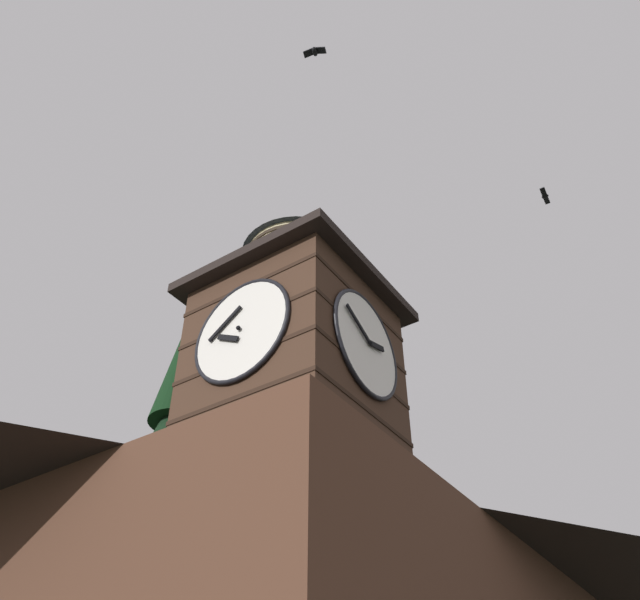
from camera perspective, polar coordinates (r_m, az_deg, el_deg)
name	(u,v)px	position (r m, az deg, el deg)	size (l,w,h in m)	color
clock_tower	(295,357)	(15.60, -2.10, -4.84)	(4.43, 4.43, 8.13)	#422B1E
pine_tree_behind	(156,570)	(17.13, -13.71, -21.36)	(5.02, 5.02, 14.14)	#473323
pine_tree_aside	(311,560)	(21.91, -0.78, -21.13)	(6.70, 6.70, 20.96)	#473323
flying_bird_high	(315,52)	(20.09, -0.45, 20.30)	(0.41, 0.67, 0.16)	black
flying_bird_low	(545,196)	(21.22, 18.54, 8.32)	(0.71, 0.21, 0.11)	black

